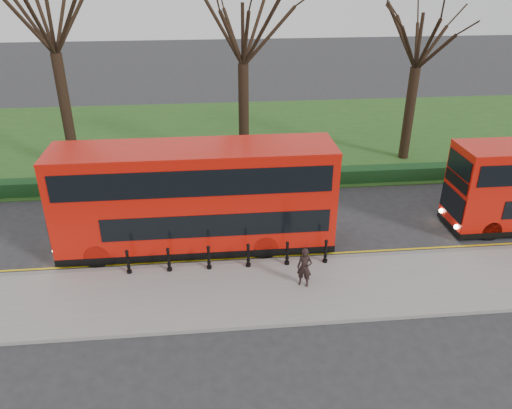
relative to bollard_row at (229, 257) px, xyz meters
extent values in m
plane|color=#28282B|center=(-0.49, 1.35, -0.65)|extent=(120.00, 120.00, 0.00)
cube|color=gray|center=(-0.49, -1.65, -0.57)|extent=(60.00, 4.00, 0.15)
cube|color=slate|center=(-0.49, 0.35, -0.57)|extent=(60.00, 0.25, 0.16)
cube|color=#264B19|center=(-0.49, 16.35, -0.62)|extent=(60.00, 18.00, 0.06)
cube|color=black|center=(-0.49, 8.15, -0.25)|extent=(60.00, 0.90, 0.80)
cube|color=yellow|center=(-0.49, 0.65, -0.64)|extent=(60.00, 0.10, 0.01)
cube|color=yellow|center=(-0.49, 0.85, -0.64)|extent=(60.00, 0.10, 0.01)
cylinder|color=black|center=(-8.49, 11.35, 2.74)|extent=(0.60, 0.60, 6.77)
cylinder|color=black|center=(1.51, 11.35, 2.36)|extent=(0.60, 0.60, 6.01)
cylinder|color=black|center=(11.51, 11.35, 2.16)|extent=(0.60, 0.60, 5.62)
cylinder|color=black|center=(-3.95, 0.00, 0.00)|extent=(0.15, 0.15, 1.00)
cylinder|color=black|center=(-2.37, 0.00, 0.00)|extent=(0.15, 0.15, 1.00)
cylinder|color=black|center=(-0.79, 0.00, 0.00)|extent=(0.15, 0.15, 1.00)
cylinder|color=black|center=(0.79, 0.00, 0.00)|extent=(0.15, 0.15, 1.00)
cylinder|color=black|center=(2.37, 0.00, 0.00)|extent=(0.15, 0.15, 1.00)
cylinder|color=black|center=(3.95, 0.00, 0.00)|extent=(0.15, 0.15, 1.00)
cube|color=red|center=(-1.23, 1.99, 1.83)|extent=(11.48, 2.61, 4.23)
cube|color=black|center=(-1.23, 1.99, -0.34)|extent=(11.50, 2.63, 0.31)
cube|color=black|center=(-0.40, 0.67, 1.07)|extent=(9.19, 0.04, 0.99)
cube|color=black|center=(-1.23, 0.67, 2.95)|extent=(10.86, 0.04, 1.10)
cube|color=black|center=(-7.00, 1.99, 2.17)|extent=(0.06, 2.30, 0.57)
cylinder|color=black|center=(-5.31, 0.84, -0.13)|extent=(1.04, 0.31, 1.04)
cylinder|color=black|center=(-5.31, 3.14, -0.13)|extent=(1.04, 0.31, 1.04)
cylinder|color=black|center=(1.58, 0.84, -0.13)|extent=(1.04, 0.31, 1.04)
cylinder|color=black|center=(1.58, 3.14, -0.13)|extent=(1.04, 0.31, 1.04)
cube|color=black|center=(10.26, 2.32, 1.83)|extent=(0.06, 2.02, 0.51)
cylinder|color=black|center=(11.75, 1.31, -0.19)|extent=(0.92, 0.28, 0.92)
cylinder|color=black|center=(11.75, 3.33, -0.19)|extent=(0.92, 0.28, 0.92)
imported|color=black|center=(2.79, -1.48, 0.29)|extent=(0.68, 0.58, 1.57)
camera|label=1|loc=(-0.57, -16.88, 10.83)|focal=35.00mm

